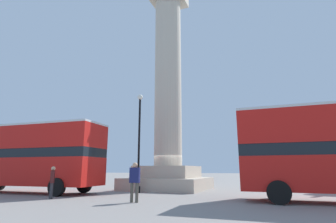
{
  "coord_description": "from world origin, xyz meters",
  "views": [
    {
      "loc": [
        7.67,
        -18.97,
        1.43
      ],
      "look_at": [
        0.0,
        0.0,
        6.0
      ],
      "focal_mm": 28.0,
      "sensor_mm": 36.0,
      "label": 1
    }
  ],
  "objects_px": {
    "bus_a": "(28,155)",
    "pedestrian_near_lamp": "(135,179)",
    "street_lamp": "(139,141)",
    "pedestrian_by_plinth": "(52,181)",
    "monument_column": "(168,106)"
  },
  "relations": [
    {
      "from": "bus_a",
      "to": "pedestrian_near_lamp",
      "type": "height_order",
      "value": "bus_a"
    },
    {
      "from": "street_lamp",
      "to": "pedestrian_by_plinth",
      "type": "height_order",
      "value": "street_lamp"
    },
    {
      "from": "monument_column",
      "to": "street_lamp",
      "type": "bearing_deg",
      "value": -100.54
    },
    {
      "from": "bus_a",
      "to": "street_lamp",
      "type": "xyz_separation_m",
      "value": [
        6.73,
        2.79,
        0.96
      ]
    },
    {
      "from": "monument_column",
      "to": "pedestrian_near_lamp",
      "type": "distance_m",
      "value": 9.88
    },
    {
      "from": "pedestrian_near_lamp",
      "to": "pedestrian_by_plinth",
      "type": "height_order",
      "value": "pedestrian_near_lamp"
    },
    {
      "from": "monument_column",
      "to": "pedestrian_by_plinth",
      "type": "bearing_deg",
      "value": -109.67
    },
    {
      "from": "monument_column",
      "to": "pedestrian_by_plinth",
      "type": "relative_size",
      "value": 11.05
    },
    {
      "from": "bus_a",
      "to": "pedestrian_by_plinth",
      "type": "bearing_deg",
      "value": -29.38
    },
    {
      "from": "monument_column",
      "to": "pedestrian_by_plinth",
      "type": "distance_m",
      "value": 10.49
    },
    {
      "from": "street_lamp",
      "to": "pedestrian_near_lamp",
      "type": "distance_m",
      "value": 5.61
    },
    {
      "from": "bus_a",
      "to": "pedestrian_by_plinth",
      "type": "distance_m",
      "value": 5.07
    },
    {
      "from": "pedestrian_by_plinth",
      "to": "pedestrian_near_lamp",
      "type": "bearing_deg",
      "value": -125.16
    },
    {
      "from": "pedestrian_near_lamp",
      "to": "bus_a",
      "type": "bearing_deg",
      "value": 163.54
    },
    {
      "from": "monument_column",
      "to": "pedestrian_near_lamp",
      "type": "bearing_deg",
      "value": -78.64
    }
  ]
}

